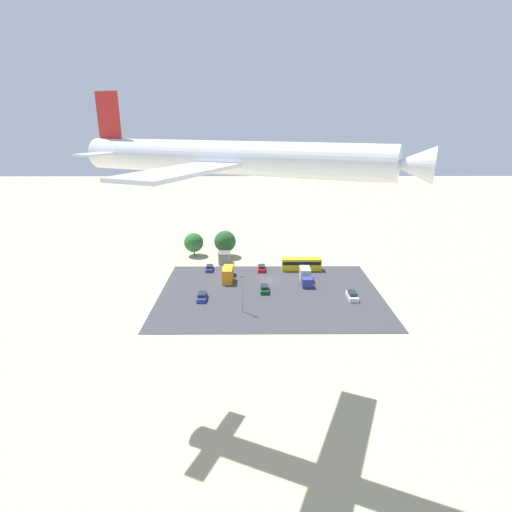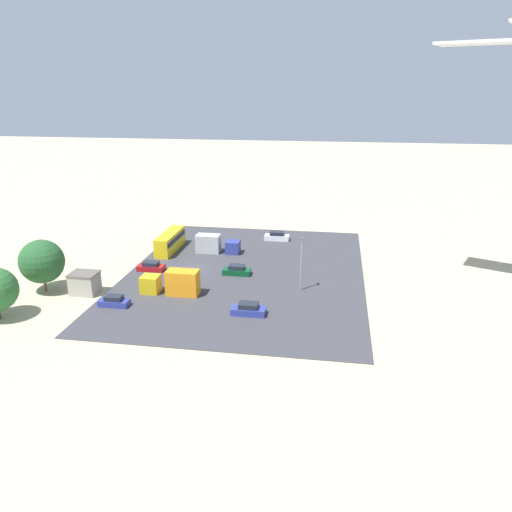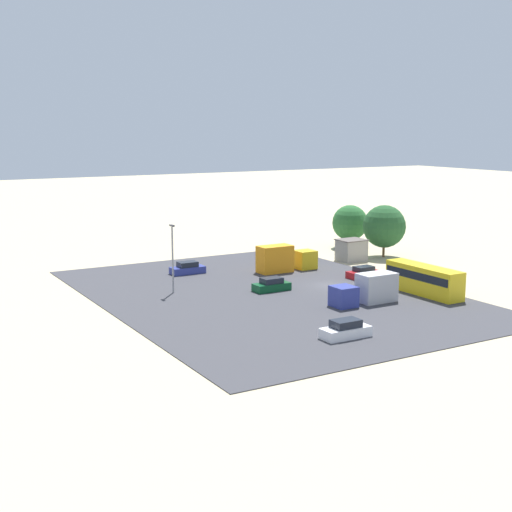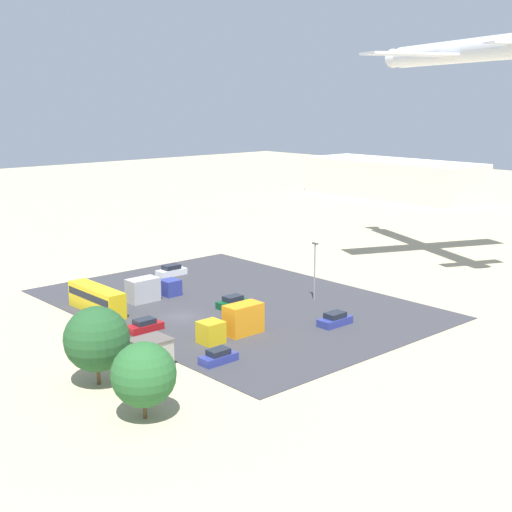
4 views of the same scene
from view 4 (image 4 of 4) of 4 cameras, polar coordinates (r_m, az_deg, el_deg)
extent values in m
plane|color=tan|center=(89.41, -6.01, -4.89)|extent=(400.00, 400.00, 0.00)
cube|color=#38383D|center=(94.51, -1.75, -3.83)|extent=(50.07, 36.49, 0.08)
cube|color=#9E998E|center=(73.05, -8.42, -7.77)|extent=(3.06, 3.60, 2.98)
cube|color=#59514C|center=(72.53, -8.46, -6.62)|extent=(3.30, 3.84, 0.12)
cube|color=gold|center=(92.66, -12.62, -3.40)|extent=(10.29, 2.45, 3.25)
cube|color=black|center=(92.50, -12.64, -3.05)|extent=(9.88, 2.49, 0.91)
cube|color=silver|center=(109.82, -6.78, -1.30)|extent=(1.98, 4.65, 0.95)
cube|color=#1E232D|center=(109.62, -6.79, -0.88)|extent=(1.66, 2.60, 0.70)
cube|color=navy|center=(86.08, 6.33, -5.22)|extent=(1.98, 4.41, 0.90)
cube|color=#1E232D|center=(85.84, 6.34, -4.72)|extent=(1.66, 2.47, 0.66)
cube|color=maroon|center=(84.53, -8.90, -5.65)|extent=(1.95, 4.27, 0.84)
cube|color=#1E232D|center=(84.31, -8.92, -5.18)|extent=(1.63, 2.39, 0.61)
cube|color=#0C4723|center=(92.70, -1.86, -3.85)|extent=(1.92, 4.31, 0.89)
cube|color=#1E232D|center=(92.48, -1.86, -3.39)|extent=(1.61, 2.41, 0.65)
cube|color=navy|center=(73.99, -3.02, -8.19)|extent=(1.77, 4.01, 0.84)
cube|color=#1E232D|center=(73.74, -3.03, -7.67)|extent=(1.49, 2.25, 0.61)
cube|color=navy|center=(98.72, -6.88, -2.52)|extent=(2.42, 2.35, 2.20)
cube|color=#B2B2B7|center=(96.21, -9.04, -2.69)|extent=(2.42, 4.18, 3.14)
cube|color=gold|center=(79.44, -3.63, -6.10)|extent=(2.40, 2.52, 2.47)
cube|color=orange|center=(82.15, -1.03, -5.05)|extent=(2.40, 4.47, 3.52)
cylinder|color=brown|center=(62.56, -8.88, -11.92)|extent=(0.36, 0.36, 1.86)
sphere|color=#28602D|center=(61.38, -8.98, -9.35)|extent=(5.58, 5.58, 5.58)
cylinder|color=brown|center=(70.16, -12.49, -9.16)|extent=(0.36, 0.36, 2.18)
sphere|color=#235128|center=(68.99, -12.63, -6.51)|extent=(6.24, 6.24, 6.24)
cylinder|color=gray|center=(95.32, 4.71, -1.34)|extent=(0.20, 0.20, 7.59)
cube|color=#4C4C51|center=(94.45, 4.75, 1.00)|extent=(0.90, 0.28, 0.20)
cube|color=silver|center=(200.79, 10.88, 6.12)|extent=(49.37, 18.44, 9.94)
cylinder|color=silver|center=(116.75, 16.02, 15.45)|extent=(33.53, 17.22, 3.52)
cone|color=silver|center=(132.53, 11.35, 15.28)|extent=(4.88, 4.61, 3.34)
cube|color=silver|center=(116.72, 16.00, 15.19)|extent=(17.09, 30.87, 0.36)
camera|label=1|loc=(156.63, 24.00, 15.33)|focal=28.00mm
camera|label=2|loc=(71.87, 51.45, 8.90)|focal=35.00mm
camera|label=3|loc=(169.21, -6.11, 9.79)|focal=50.00mm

